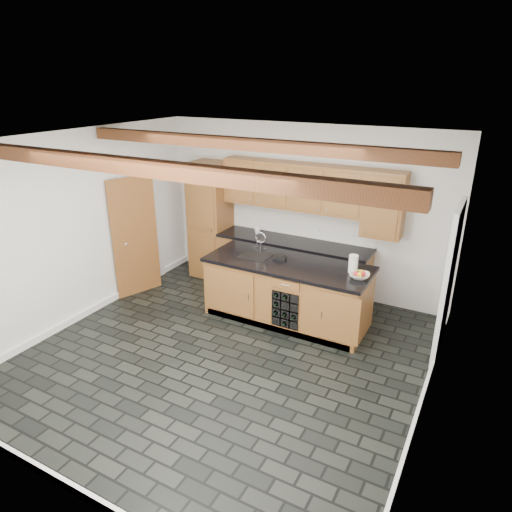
{
  "coord_description": "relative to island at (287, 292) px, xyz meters",
  "views": [
    {
      "loc": [
        2.83,
        -4.36,
        3.47
      ],
      "look_at": [
        0.04,
        0.8,
        1.16
      ],
      "focal_mm": 32.0,
      "sensor_mm": 36.0,
      "label": 1
    }
  ],
  "objects": [
    {
      "name": "ground",
      "position": [
        -0.31,
        -1.28,
        -0.46
      ],
      "size": [
        5.0,
        5.0,
        0.0
      ],
      "primitive_type": "plane",
      "color": "black",
      "rests_on": "ground"
    },
    {
      "name": "room_shell",
      "position": [
        -0.39,
        -0.75,
        1.06
      ],
      "size": [
        5.01,
        5.0,
        5.0
      ],
      "color": "white",
      "rests_on": "ground"
    },
    {
      "name": "back_cabinetry",
      "position": [
        -0.68,
        0.95,
        0.51
      ],
      "size": [
        3.65,
        0.62,
        2.2
      ],
      "color": "olive",
      "rests_on": "ground"
    },
    {
      "name": "island",
      "position": [
        0.0,
        0.0,
        0.0
      ],
      "size": [
        2.48,
        0.96,
        0.93
      ],
      "color": "olive",
      "rests_on": "ground"
    },
    {
      "name": "faucet",
      "position": [
        -0.56,
        0.05,
        0.5
      ],
      "size": [
        0.45,
        0.4,
        0.34
      ],
      "color": "black",
      "rests_on": "island"
    },
    {
      "name": "kitchen_scale",
      "position": [
        -0.17,
        0.09,
        0.49
      ],
      "size": [
        0.2,
        0.13,
        0.06
      ],
      "rotation": [
        0.0,
        0.0,
        0.17
      ],
      "color": "black",
      "rests_on": "island"
    },
    {
      "name": "fruit_bowl",
      "position": [
        1.07,
        -0.02,
        0.5
      ],
      "size": [
        0.31,
        0.31,
        0.07
      ],
      "primitive_type": "imported",
      "rotation": [
        0.0,
        0.0,
        0.17
      ],
      "color": "silver",
      "rests_on": "island"
    },
    {
      "name": "fruit_cluster",
      "position": [
        1.07,
        -0.02,
        0.53
      ],
      "size": [
        0.16,
        0.17,
        0.07
      ],
      "color": "red",
      "rests_on": "fruit_bowl"
    },
    {
      "name": "paper_towel",
      "position": [
        0.94,
        0.12,
        0.59
      ],
      "size": [
        0.13,
        0.13,
        0.25
      ],
      "primitive_type": "cylinder",
      "color": "white",
      "rests_on": "island"
    },
    {
      "name": "mug",
      "position": [
        -1.02,
        0.96,
        0.52
      ],
      "size": [
        0.12,
        0.12,
        0.1
      ],
      "primitive_type": "imported",
      "rotation": [
        0.0,
        0.0,
        0.11
      ],
      "color": "white",
      "rests_on": "back_cabinetry"
    }
  ]
}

